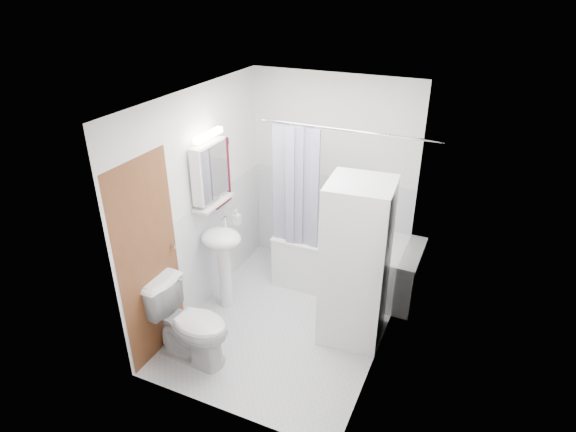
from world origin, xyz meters
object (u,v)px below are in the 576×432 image
at_px(sink, 222,250).
at_px(toilet, 191,324).
at_px(bathtub, 348,259).
at_px(washer_dryer, 356,263).

bearing_deg(sink, toilet, -80.93).
bearing_deg(bathtub, sink, -140.54).
distance_m(bathtub, toilet, 2.03).
bearing_deg(toilet, bathtub, -25.78).
bearing_deg(toilet, sink, 12.55).
bearing_deg(bathtub, toilet, -119.25).
bearing_deg(bathtub, washer_dryer, -69.30).
relative_size(bathtub, sink, 1.58).
xyz_separation_m(bathtub, toilet, (-0.99, -1.77, 0.05)).
distance_m(sink, toilet, 0.91).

